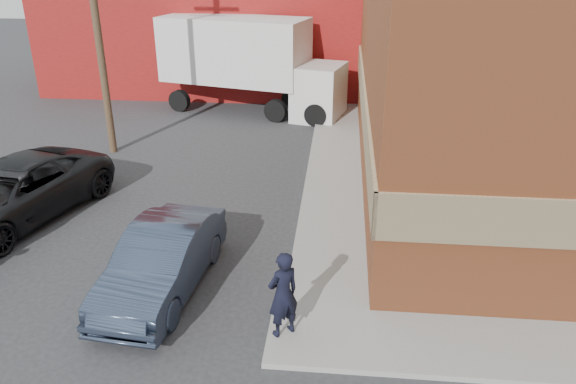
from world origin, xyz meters
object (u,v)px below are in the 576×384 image
(utility_pole, at_px, (96,17))
(box_truck, at_px, (251,59))
(warehouse, at_px, (215,30))
(sedan, at_px, (162,261))
(man, at_px, (283,294))
(suv_a, at_px, (12,192))

(utility_pole, relative_size, box_truck, 1.05)
(warehouse, distance_m, sedan, 19.84)
(man, distance_m, box_truck, 15.93)
(man, xyz_separation_m, sedan, (-2.79, 1.40, -0.28))
(man, height_order, sedan, man)
(man, bearing_deg, utility_pole, -92.05)
(utility_pole, bearing_deg, warehouse, 82.23)
(utility_pole, xyz_separation_m, suv_a, (-0.58, -5.53, -3.94))
(man, xyz_separation_m, suv_a, (-7.88, 4.37, -0.20))
(utility_pole, height_order, sedan, utility_pole)
(warehouse, xyz_separation_m, man, (5.80, -20.90, -1.80))
(utility_pole, relative_size, sedan, 2.03)
(warehouse, distance_m, box_truck, 6.01)
(utility_pole, height_order, man, utility_pole)
(utility_pole, height_order, box_truck, utility_pole)
(warehouse, height_order, box_truck, warehouse)
(utility_pole, relative_size, man, 5.05)
(man, relative_size, suv_a, 0.31)
(warehouse, bearing_deg, suv_a, -97.18)
(suv_a, bearing_deg, utility_pole, 100.51)
(man, bearing_deg, suv_a, -67.46)
(sedan, bearing_deg, utility_pole, 123.70)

